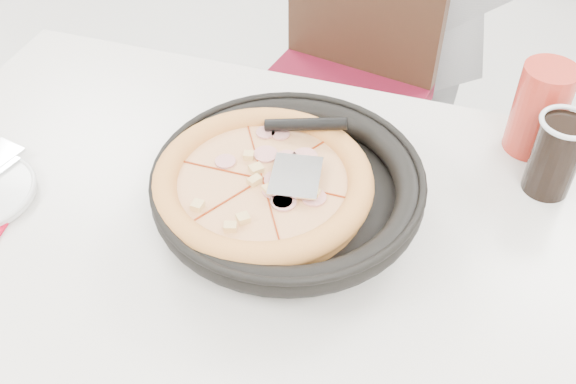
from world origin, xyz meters
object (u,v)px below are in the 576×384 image
(chair_far, at_px, (329,102))
(main_table, at_px, (248,353))
(cola_glass, at_px, (555,157))
(pizza_pan, at_px, (288,196))
(red_cup, at_px, (540,109))
(pizza, at_px, (263,190))

(chair_far, bearing_deg, main_table, 103.16)
(main_table, height_order, chair_far, chair_far)
(main_table, relative_size, cola_glass, 9.23)
(pizza_pan, distance_m, red_cup, 0.45)
(main_table, height_order, cola_glass, cola_glass)
(chair_far, distance_m, red_cup, 0.68)
(chair_far, bearing_deg, pizza, 106.21)
(chair_far, relative_size, pizza, 3.05)
(pizza_pan, height_order, red_cup, red_cup)
(cola_glass, bearing_deg, red_cup, 108.10)
(pizza_pan, relative_size, pizza, 1.16)
(chair_far, height_order, pizza_pan, chair_far)
(main_table, bearing_deg, chair_far, 92.69)
(main_table, distance_m, pizza_pan, 0.42)
(main_table, relative_size, pizza, 3.85)
(pizza_pan, xyz_separation_m, red_cup, (0.35, 0.28, 0.04))
(main_table, xyz_separation_m, pizza_pan, (0.07, 0.04, 0.42))
(main_table, relative_size, pizza_pan, 3.32)
(pizza_pan, distance_m, cola_glass, 0.42)
(pizza, distance_m, cola_glass, 0.46)
(pizza, bearing_deg, pizza_pan, 25.62)
(main_table, bearing_deg, pizza, 28.75)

